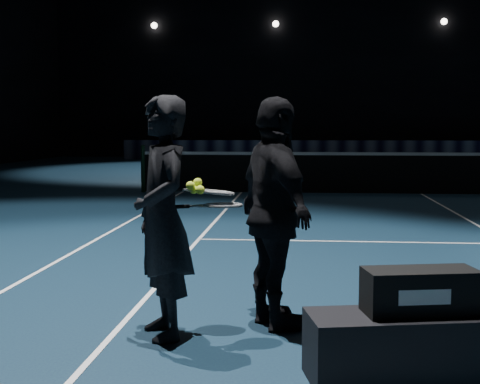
# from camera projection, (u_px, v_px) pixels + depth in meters

# --- Properties ---
(floor) EXTENTS (36.00, 36.00, 0.00)m
(floor) POSITION_uv_depth(u_px,v_px,m) (422.00, 195.00, 15.04)
(floor) COLOR #0E1C32
(floor) RESTS_ON ground
(wall_back) EXTENTS (30.00, 0.00, 30.00)m
(wall_back) POSITION_uv_depth(u_px,v_px,m) (358.00, 55.00, 32.40)
(wall_back) COLOR black
(wall_back) RESTS_ON ground
(court_lines) EXTENTS (10.98, 23.78, 0.01)m
(court_lines) POSITION_uv_depth(u_px,v_px,m) (422.00, 194.00, 15.04)
(court_lines) COLOR white
(court_lines) RESTS_ON floor
(net_post_left) EXTENTS (0.10, 0.10, 1.10)m
(net_post_left) POSITION_uv_depth(u_px,v_px,m) (143.00, 169.00, 15.56)
(net_post_left) COLOR black
(net_post_left) RESTS_ON floor
(net_mesh) EXTENTS (12.80, 0.02, 0.86)m
(net_mesh) POSITION_uv_depth(u_px,v_px,m) (423.00, 175.00, 15.00)
(net_mesh) COLOR black
(net_mesh) RESTS_ON floor
(net_tape) EXTENTS (12.80, 0.03, 0.07)m
(net_tape) POSITION_uv_depth(u_px,v_px,m) (423.00, 154.00, 14.95)
(net_tape) COLOR white
(net_tape) RESTS_ON net_mesh
(sponsor_backdrop) EXTENTS (22.00, 0.15, 0.90)m
(sponsor_backdrop) POSITION_uv_depth(u_px,v_px,m) (361.00, 150.00, 30.36)
(sponsor_backdrop) COLOR black
(sponsor_backdrop) RESTS_ON floor
(fixtures_far) EXTENTS (20.00, 0.30, 0.30)m
(fixtures_far) POSITION_uv_depth(u_px,v_px,m) (359.00, 23.00, 32.05)
(fixtures_far) COLOR white
(fixtures_far) RESTS_ON wall_back
(player_bench) EXTENTS (1.41, 0.71, 0.41)m
(player_bench) POSITION_uv_depth(u_px,v_px,m) (419.00, 346.00, 4.05)
(player_bench) COLOR black
(player_bench) RESTS_ON floor
(racket_bag) EXTENTS (0.72, 0.42, 0.27)m
(racket_bag) POSITION_uv_depth(u_px,v_px,m) (420.00, 291.00, 4.02)
(racket_bag) COLOR black
(racket_bag) RESTS_ON player_bench
(bag_signature) EXTENTS (0.31, 0.07, 0.09)m
(bag_signature) POSITION_uv_depth(u_px,v_px,m) (425.00, 297.00, 3.87)
(bag_signature) COLOR white
(bag_signature) RESTS_ON racket_bag
(player_a) EXTENTS (0.67, 0.76, 1.75)m
(player_a) POSITION_uv_depth(u_px,v_px,m) (163.00, 217.00, 4.81)
(player_a) COLOR black
(player_a) RESTS_ON floor
(player_b) EXTENTS (0.85, 1.11, 1.75)m
(player_b) POSITION_uv_depth(u_px,v_px,m) (275.00, 213.00, 5.02)
(player_b) COLOR black
(player_b) RESTS_ON floor
(racket_lower) EXTENTS (0.71, 0.44, 0.03)m
(racket_lower) POSITION_uv_depth(u_px,v_px,m) (223.00, 205.00, 4.92)
(racket_lower) COLOR black
(racket_lower) RESTS_ON player_a
(racket_upper) EXTENTS (0.71, 0.48, 0.10)m
(racket_upper) POSITION_uv_depth(u_px,v_px,m) (216.00, 192.00, 4.93)
(racket_upper) COLOR black
(racket_upper) RESTS_ON player_b
(tennis_balls) EXTENTS (0.12, 0.10, 0.12)m
(tennis_balls) POSITION_uv_depth(u_px,v_px,m) (197.00, 187.00, 4.86)
(tennis_balls) COLOR #B8E730
(tennis_balls) RESTS_ON racket_upper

